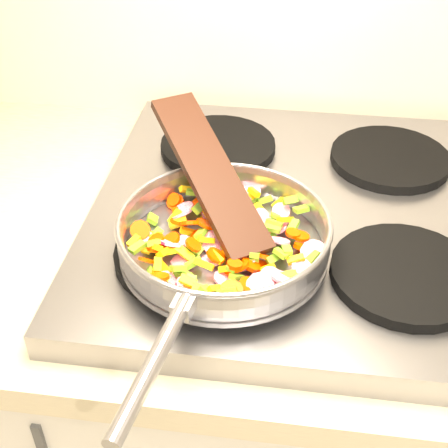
# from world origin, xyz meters

# --- Properties ---
(cooktop) EXTENTS (0.60, 0.60, 0.04)m
(cooktop) POSITION_xyz_m (-0.70, 1.67, 0.92)
(cooktop) COLOR #939399
(cooktop) RESTS_ON counter_top
(grate_fl) EXTENTS (0.19, 0.19, 0.02)m
(grate_fl) POSITION_xyz_m (-0.84, 1.52, 0.95)
(grate_fl) COLOR black
(grate_fl) RESTS_ON cooktop
(grate_fr) EXTENTS (0.19, 0.19, 0.02)m
(grate_fr) POSITION_xyz_m (-0.56, 1.52, 0.95)
(grate_fr) COLOR black
(grate_fr) RESTS_ON cooktop
(grate_bl) EXTENTS (0.19, 0.19, 0.02)m
(grate_bl) POSITION_xyz_m (-0.84, 1.81, 0.95)
(grate_bl) COLOR black
(grate_bl) RESTS_ON cooktop
(grate_br) EXTENTS (0.19, 0.19, 0.02)m
(grate_br) POSITION_xyz_m (-0.56, 1.81, 0.95)
(grate_br) COLOR black
(grate_br) RESTS_ON cooktop
(saute_pan) EXTENTS (0.31, 0.47, 0.05)m
(saute_pan) POSITION_xyz_m (-0.79, 1.52, 0.98)
(saute_pan) COLOR #9E9EA5
(saute_pan) RESTS_ON grate_fl
(vegetable_heap) EXTENTS (0.26, 0.26, 0.04)m
(vegetable_heap) POSITION_xyz_m (-0.80, 1.52, 0.98)
(vegetable_heap) COLOR #E51654
(vegetable_heap) RESTS_ON saute_pan
(wooden_spatula) EXTENTS (0.19, 0.25, 0.11)m
(wooden_spatula) POSITION_xyz_m (-0.82, 1.60, 1.03)
(wooden_spatula) COLOR black
(wooden_spatula) RESTS_ON saute_pan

